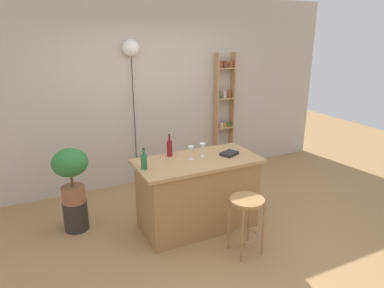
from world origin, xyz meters
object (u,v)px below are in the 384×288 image
at_px(potted_plant, 71,170).
at_px(wine_glass_center, 191,150).
at_px(bar_stool, 246,212).
at_px(cookbook, 229,153).
at_px(bottle_wine_red, 144,161).
at_px(wine_glass_left, 203,147).
at_px(pendant_globe_light, 131,49).
at_px(bottle_vinegar, 170,148).
at_px(spice_shelf, 224,111).
at_px(plant_stool, 76,215).

relative_size(potted_plant, wine_glass_center, 4.08).
bearing_deg(bar_stool, cookbook, 74.01).
distance_m(bottle_wine_red, cookbook, 1.08).
distance_m(bottle_wine_red, wine_glass_left, 0.76).
distance_m(potted_plant, bottle_wine_red, 0.93).
distance_m(wine_glass_center, pendant_globe_light, 1.86).
bearing_deg(wine_glass_left, wine_glass_center, -168.30).
bearing_deg(bar_stool, potted_plant, 140.74).
distance_m(bar_stool, potted_plant, 2.07).
bearing_deg(potted_plant, wine_glass_left, -19.11).
bearing_deg(potted_plant, bottle_vinegar, -15.82).
xyz_separation_m(spice_shelf, wine_glass_left, (-1.16, -1.44, -0.03)).
distance_m(bar_stool, pendant_globe_light, 2.80).
relative_size(potted_plant, pendant_globe_light, 0.30).
bearing_deg(wine_glass_left, pendant_globe_light, 104.68).
distance_m(plant_stool, potted_plant, 0.60).
bearing_deg(bar_stool, pendant_globe_light, 102.61).
height_order(wine_glass_left, pendant_globe_light, pendant_globe_light).
bearing_deg(wine_glass_left, bottle_wine_red, -174.90).
distance_m(bar_stool, spice_shelf, 2.52).
xyz_separation_m(plant_stool, wine_glass_center, (1.29, -0.54, 0.81)).
bearing_deg(bottle_vinegar, wine_glass_left, -28.80).
height_order(wine_glass_center, cookbook, wine_glass_center).
bearing_deg(wine_glass_center, cookbook, -7.05).
relative_size(bottle_wine_red, wine_glass_left, 1.45).
bearing_deg(pendant_globe_light, cookbook, -65.81).
bearing_deg(wine_glass_center, bar_stool, -68.80).
xyz_separation_m(plant_stool, potted_plant, (0.00, 0.00, 0.60)).
xyz_separation_m(bar_stool, plant_stool, (-1.59, 1.30, -0.30)).
relative_size(potted_plant, bottle_wine_red, 2.82).
height_order(spice_shelf, wine_glass_center, spice_shelf).
height_order(potted_plant, cookbook, potted_plant).
distance_m(bottle_vinegar, cookbook, 0.73).
height_order(wine_glass_left, wine_glass_center, same).
height_order(plant_stool, wine_glass_center, wine_glass_center).
distance_m(spice_shelf, wine_glass_center, 1.99).
bearing_deg(cookbook, wine_glass_left, 139.70).
bearing_deg(potted_plant, plant_stool, 0.00).
bearing_deg(spice_shelf, pendant_globe_light, 178.86).
bearing_deg(plant_stool, bar_stool, -39.26).
relative_size(wine_glass_center, cookbook, 0.78).
bearing_deg(bottle_wine_red, pendant_globe_light, 76.40).
bearing_deg(cookbook, plant_stool, 137.80).
bearing_deg(pendant_globe_light, plant_stool, -138.34).
relative_size(spice_shelf, potted_plant, 2.96).
distance_m(plant_stool, bottle_wine_red, 1.20).
xyz_separation_m(potted_plant, bottle_vinegar, (1.12, -0.32, 0.20)).
bearing_deg(wine_glass_center, spice_shelf, 47.93).
bearing_deg(plant_stool, wine_glass_center, -22.79).
distance_m(wine_glass_center, cookbook, 0.50).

